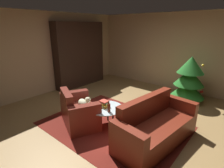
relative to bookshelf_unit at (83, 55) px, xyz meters
name	(u,v)px	position (x,y,z in m)	size (l,w,h in m)	color
ground_plane	(124,123)	(2.93, -1.37, -1.11)	(7.58, 7.58, 0.00)	olive
wall_back	(180,53)	(2.93, 1.72, 0.18)	(6.43, 0.06, 2.58)	tan
wall_left	(44,54)	(-0.26, -1.37, 0.18)	(0.06, 6.24, 2.58)	tan
area_rug	(114,125)	(2.80, -1.59, -1.11)	(2.98, 2.28, 0.01)	maroon
bookshelf_unit	(83,55)	(0.00, 0.00, 0.00)	(0.38, 2.02, 2.28)	black
armchair_red	(79,112)	(2.16, -2.05, -0.81)	(1.23, 1.05, 0.82)	maroon
couch_red	(155,127)	(3.77, -1.51, -0.81)	(0.94, 1.89, 0.86)	maroon
coffee_table	(106,109)	(2.66, -1.68, -0.71)	(0.76, 0.76, 0.43)	black
book_stack_on_table	(104,104)	(2.61, -1.68, -0.61)	(0.23, 0.19, 0.14)	#DCC051
bottle_on_table	(109,108)	(2.84, -1.79, -0.58)	(0.07, 0.07, 0.24)	#592112
decorated_tree	(189,79)	(3.59, 0.84, -0.42)	(0.93, 0.93, 1.34)	brown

